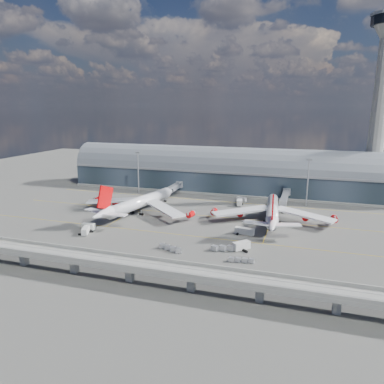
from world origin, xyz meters
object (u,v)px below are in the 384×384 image
(control_tower, at_px, (379,108))
(cargo_train_0, at_px, (223,248))
(service_truck_4, at_px, (240,203))
(airliner_left, at_px, (138,203))
(service_truck_0, at_px, (86,231))
(cargo_train_2, at_px, (241,260))
(floodlight_mast_right, at_px, (308,181))
(service_truck_2, at_px, (244,231))
(service_truck_1, at_px, (88,227))
(airliner_right, at_px, (272,212))
(service_truck_5, at_px, (241,200))
(cargo_train_1, at_px, (170,248))
(service_truck_3, at_px, (241,246))
(floodlight_mast_left, at_px, (138,171))

(control_tower, bearing_deg, cargo_train_0, -121.09)
(service_truck_4, bearing_deg, airliner_left, -153.82)
(service_truck_0, height_order, service_truck_4, service_truck_4)
(service_truck_4, relative_size, cargo_train_2, 0.65)
(floodlight_mast_right, height_order, service_truck_2, floodlight_mast_right)
(airliner_left, bearing_deg, cargo_train_2, -24.69)
(airliner_left, xyz_separation_m, service_truck_1, (-9.30, -30.33, -4.00))
(airliner_right, bearing_deg, service_truck_0, -156.19)
(floodlight_mast_right, bearing_deg, airliner_right, -112.35)
(service_truck_5, xyz_separation_m, cargo_train_2, (15.28, -82.64, -0.59))
(service_truck_5, bearing_deg, airliner_right, -127.67)
(cargo_train_1, bearing_deg, cargo_train_2, -115.23)
(control_tower, relative_size, cargo_train_1, 9.78)
(service_truck_1, distance_m, service_truck_3, 67.75)
(airliner_left, bearing_deg, service_truck_3, -17.88)
(service_truck_1, bearing_deg, floodlight_mast_right, -55.65)
(floodlight_mast_right, relative_size, service_truck_2, 3.03)
(floodlight_mast_right, relative_size, service_truck_1, 4.57)
(floodlight_mast_right, xyz_separation_m, service_truck_1, (-89.47, -71.86, -12.04))
(cargo_train_0, bearing_deg, service_truck_2, 4.18)
(control_tower, distance_m, service_truck_4, 94.01)
(service_truck_0, bearing_deg, cargo_train_0, -22.05)
(service_truck_5, xyz_separation_m, cargo_train_1, (-12.14, -80.19, -0.46))
(service_truck_0, xyz_separation_m, service_truck_1, (-1.50, 4.48, 0.09))
(airliner_right, relative_size, service_truck_2, 7.18)
(service_truck_3, xyz_separation_m, cargo_train_2, (2.10, -11.31, -0.88))
(airliner_right, height_order, service_truck_1, airliner_right)
(floodlight_mast_left, distance_m, floodlight_mast_right, 100.00)
(floodlight_mast_left, relative_size, service_truck_4, 4.28)
(service_truck_0, bearing_deg, floodlight_mast_right, 19.62)
(floodlight_mast_right, bearing_deg, cargo_train_2, -102.97)
(service_truck_0, distance_m, service_truck_5, 90.71)
(airliner_right, relative_size, service_truck_0, 8.27)
(service_truck_5, bearing_deg, service_truck_1, 162.05)
(floodlight_mast_left, xyz_separation_m, service_truck_4, (65.46, -10.79, -11.96))
(service_truck_4, bearing_deg, service_truck_2, -84.50)
(service_truck_4, relative_size, service_truck_5, 1.00)
(floodlight_mast_right, xyz_separation_m, cargo_train_2, (-19.66, -85.38, -12.84))
(service_truck_0, relative_size, cargo_train_2, 0.80)
(floodlight_mast_right, distance_m, cargo_train_0, 83.10)
(service_truck_2, bearing_deg, cargo_train_1, 147.31)
(floodlight_mast_right, height_order, service_truck_3, floodlight_mast_right)
(service_truck_2, bearing_deg, cargo_train_0, 176.14)
(airliner_left, xyz_separation_m, service_truck_5, (45.23, 38.79, -4.21))
(floodlight_mast_left, height_order, cargo_train_0, floodlight_mast_left)
(cargo_train_0, bearing_deg, service_truck_0, 106.33)
(floodlight_mast_left, xyz_separation_m, airliner_right, (85.46, -35.37, -8.62))
(floodlight_mast_left, bearing_deg, service_truck_0, -81.04)
(cargo_train_1, bearing_deg, service_truck_1, 55.23)
(cargo_train_0, bearing_deg, control_tower, -14.05)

